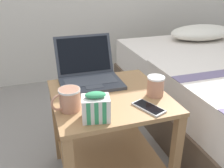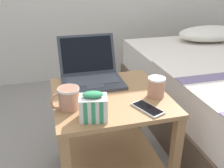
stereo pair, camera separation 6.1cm
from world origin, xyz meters
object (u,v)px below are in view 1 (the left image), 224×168
object	(u,v)px
mug_front_right	(156,85)
cell_phone	(148,108)
laptop	(89,74)
mug_front_left	(69,98)
snack_bag	(96,107)

from	to	relation	value
mug_front_right	cell_phone	size ratio (longest dim) A/B	0.69
laptop	mug_front_right	world-z (taller)	laptop
mug_front_left	snack_bag	size ratio (longest dim) A/B	1.06
mug_front_right	snack_bag	distance (m)	0.38
mug_front_right	snack_bag	xyz separation A→B (m)	(-0.35, -0.13, 0.00)
mug_front_right	snack_bag	world-z (taller)	snack_bag
laptop	cell_phone	world-z (taller)	laptop
mug_front_left	cell_phone	xyz separation A→B (m)	(0.35, -0.11, -0.05)
laptop	mug_front_left	distance (m)	0.33
mug_front_left	mug_front_right	xyz separation A→B (m)	(0.45, 0.01, -0.00)
laptop	cell_phone	distance (m)	0.44
cell_phone	mug_front_right	bearing A→B (deg)	50.84
laptop	cell_phone	xyz separation A→B (m)	(0.19, -0.40, -0.04)
mug_front_right	cell_phone	bearing A→B (deg)	-129.16
snack_bag	cell_phone	world-z (taller)	snack_bag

